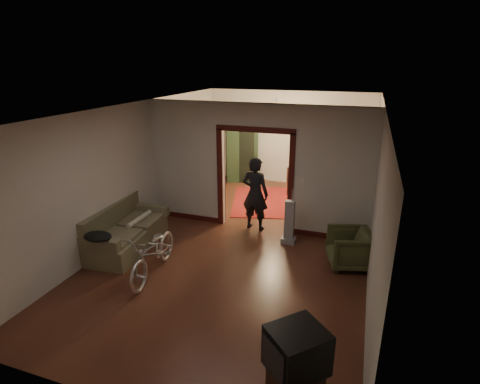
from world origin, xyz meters
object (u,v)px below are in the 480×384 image
at_px(sofa, 127,228).
at_px(armchair, 350,248).
at_px(bicycle, 154,252).
at_px(person, 255,194).
at_px(locker, 243,151).
at_px(desk, 321,180).

relative_size(sofa, armchair, 2.49).
height_order(sofa, bicycle, sofa).
height_order(armchair, person, person).
bearing_deg(bicycle, locker, 86.66).
xyz_separation_m(bicycle, person, (1.14, 2.43, 0.40)).
bearing_deg(locker, desk, -24.60).
bearing_deg(locker, armchair, -66.34).
relative_size(locker, desk, 1.82).
bearing_deg(sofa, locker, 76.78).
bearing_deg(desk, armchair, -92.93).
xyz_separation_m(armchair, person, (-2.12, 0.99, 0.49)).
height_order(armchair, locker, locker).
xyz_separation_m(locker, desk, (2.50, -0.40, -0.57)).
xyz_separation_m(bicycle, armchair, (3.26, 1.44, -0.09)).
bearing_deg(desk, bicycle, -130.20).
relative_size(person, desk, 1.60).
bearing_deg(bicycle, armchair, 17.80).
height_order(bicycle, armchair, bicycle).
bearing_deg(person, armchair, 162.32).
bearing_deg(bicycle, sofa, 139.65).
bearing_deg(armchair, locker, -157.06).
distance_m(bicycle, armchair, 3.57).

